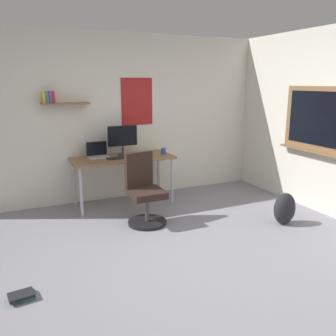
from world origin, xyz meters
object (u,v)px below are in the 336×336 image
Objects in this scene: backpack at (285,209)px; book_stack_on_floor at (22,296)px; laptop at (98,154)px; coffee_mug at (164,151)px; computer_mouse at (137,156)px; desk at (123,162)px; monitor_primary at (123,138)px; keyboard at (119,158)px; office_chair at (144,194)px.

book_stack_on_floor is at bearing -173.47° from backpack.
coffee_mug is at bearing -10.48° from laptop.
computer_mouse is at bearing 133.07° from backpack.
computer_mouse is 2.25m from backpack.
desk is 16.62× the size of coffee_mug.
computer_mouse is at bearing -21.94° from desk.
coffee_mug is at bearing 122.07° from backpack.
backpack is (1.66, -1.79, -0.80)m from monitor_primary.
keyboard is 1.58× the size of book_stack_on_floor.
office_chair is 2.20× the size of backpack.
keyboard is at bearing -176.14° from coffee_mug.
office_chair is 2.57× the size of keyboard.
backpack is at bearing -47.11° from monitor_primary.
computer_mouse is at bearing 76.73° from office_chair.
laptop is 2.65m from book_stack_on_floor.
desk is 3.29× the size of monitor_primary.
monitor_primary is 2.56m from backpack.
backpack is (1.03, -1.65, -0.57)m from coffee_mug.
backpack is (2.04, -1.83, -0.58)m from laptop.
computer_mouse is 0.44× the size of book_stack_on_floor.
office_chair is 2.05× the size of monitor_primary.
computer_mouse is at bearing -173.81° from coffee_mug.
backpack reaches higher than book_stack_on_floor.
keyboard is 0.28m from computer_mouse.
office_chair is (0.02, -0.85, -0.27)m from desk.
keyboard is 2.45m from backpack.
office_chair is 1.14m from laptop.
coffee_mug is (0.66, -0.03, 0.12)m from desk.
computer_mouse is (0.17, -0.19, -0.25)m from monitor_primary.
office_chair is at bearing 153.74° from backpack.
laptop is 2.98× the size of computer_mouse.
coffee_mug is at bearing 6.19° from computer_mouse.
desk is at bearing 47.02° from keyboard.
monitor_primary is 0.68m from coffee_mug.
desk is 0.68m from coffee_mug.
coffee_mug is (0.74, 0.05, 0.04)m from keyboard.
computer_mouse is 2.77m from book_stack_on_floor.
backpack is (1.68, -0.83, -0.19)m from office_chair.
monitor_primary is at bearing -7.19° from laptop.
computer_mouse is 0.24× the size of backpack.
book_stack_on_floor is at bearing -127.73° from desk.
desk is 14.70× the size of computer_mouse.
book_stack_on_floor is (-1.63, -2.16, -0.99)m from monitor_primary.
laptop reaches higher than desk.
laptop is (-0.34, 0.15, 0.13)m from desk.
desk is 0.24m from computer_mouse.
keyboard is 4.02× the size of coffee_mug.
laptop is (-0.37, 1.01, 0.39)m from office_chair.
laptop is at bearing 60.57° from book_stack_on_floor.
monitor_primary reaches higher than desk.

